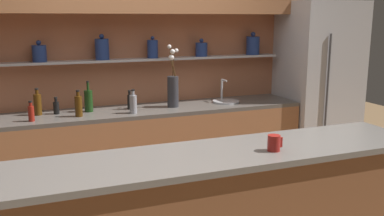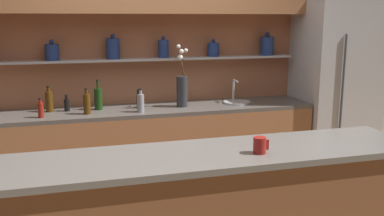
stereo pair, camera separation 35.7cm
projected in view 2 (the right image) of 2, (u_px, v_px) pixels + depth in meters
back_wall_unit at (142, 45)px, 4.59m from camera, size 5.20×0.44×2.60m
back_counter_unit at (143, 151)px, 4.53m from camera, size 3.61×0.62×0.92m
refrigerator at (334, 90)px, 4.96m from camera, size 0.84×0.73×2.03m
flower_vase at (182, 88)px, 4.48m from camera, size 0.13×0.14×0.65m
sink_fixture at (237, 101)px, 4.71m from camera, size 0.30×0.30×0.25m
bottle_sauce_0 at (139, 100)px, 4.43m from camera, size 0.05×0.05×0.20m
bottle_spirit_1 at (141, 102)px, 4.24m from camera, size 0.07×0.07×0.24m
bottle_spirit_2 at (49, 101)px, 4.25m from camera, size 0.07×0.07×0.26m
bottle_sauce_3 at (67, 104)px, 4.29m from camera, size 0.06×0.06×0.17m
bottle_sauce_4 at (41, 109)px, 4.01m from camera, size 0.05×0.05×0.19m
bottle_spirit_5 at (87, 103)px, 4.15m from camera, size 0.07×0.07×0.25m
bottle_wine_6 at (98, 99)px, 4.36m from camera, size 0.08×0.08×0.31m
coffee_mug at (260, 145)px, 2.63m from camera, size 0.10×0.08×0.10m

